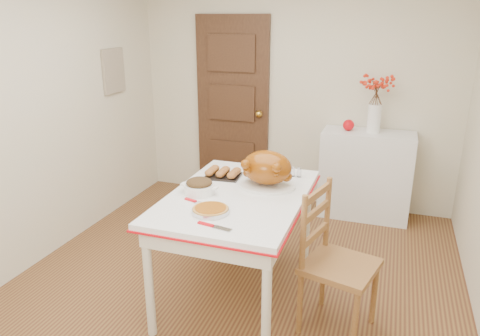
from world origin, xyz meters
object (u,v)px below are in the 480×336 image
(kitchen_table, at_px, (238,246))
(turkey_platter, at_px, (267,169))
(chair_oak, at_px, (341,263))
(sideboard, at_px, (365,175))
(pumpkin_pie, at_px, (211,209))

(kitchen_table, height_order, turkey_platter, turkey_platter)
(chair_oak, bearing_deg, sideboard, 14.03)
(pumpkin_pie, bearing_deg, chair_oak, 15.12)
(sideboard, relative_size, kitchen_table, 0.66)
(sideboard, relative_size, pumpkin_pie, 3.82)
(kitchen_table, relative_size, chair_oak, 1.39)
(turkey_platter, distance_m, pumpkin_pie, 0.62)
(kitchen_table, xyz_separation_m, chair_oak, (0.77, -0.14, 0.08))
(sideboard, bearing_deg, turkey_platter, -111.24)
(chair_oak, xyz_separation_m, turkey_platter, (-0.61, 0.34, 0.47))
(chair_oak, height_order, pumpkin_pie, chair_oak)
(turkey_platter, height_order, pumpkin_pie, turkey_platter)
(kitchen_table, relative_size, turkey_platter, 3.22)
(sideboard, xyz_separation_m, pumpkin_pie, (-0.84, -2.17, 0.40))
(turkey_platter, relative_size, pumpkin_pie, 1.79)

